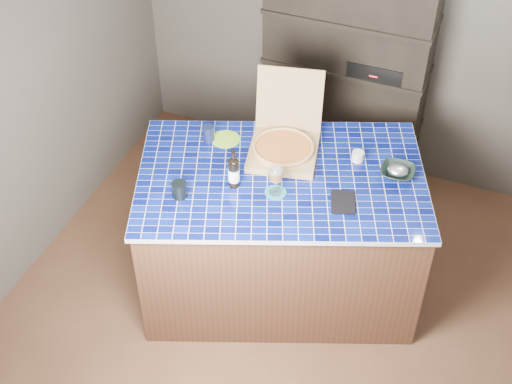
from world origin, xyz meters
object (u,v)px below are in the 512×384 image
at_px(kitchen_island, 280,231).
at_px(mead_bottle, 234,172).
at_px(bowl, 398,172).
at_px(dvd_case, 343,202).
at_px(wine_glass, 276,175).
at_px(pizza_box, 284,145).

distance_m(kitchen_island, mead_bottle, 0.67).
xyz_separation_m(mead_bottle, bowl, (0.91, 0.47, -0.08)).
bearing_deg(dvd_case, wine_glass, 171.30).
xyz_separation_m(kitchen_island, wine_glass, (0.02, -0.16, 0.63)).
relative_size(kitchen_island, wine_glass, 10.13).
bearing_deg(mead_bottle, wine_glass, 6.65).
bearing_deg(bowl, dvd_case, -122.77).
bearing_deg(pizza_box, mead_bottle, -124.72).
relative_size(mead_bottle, dvd_case, 1.36).
height_order(dvd_case, bowl, bowl).
height_order(kitchen_island, mead_bottle, mead_bottle).
bearing_deg(pizza_box, bowl, -8.05).
height_order(pizza_box, mead_bottle, pizza_box).
distance_m(kitchen_island, pizza_box, 0.60).
distance_m(wine_glass, dvd_case, 0.43).
xyz_separation_m(wine_glass, bowl, (0.65, 0.44, -0.12)).
distance_m(mead_bottle, dvd_case, 0.68).
xyz_separation_m(pizza_box, dvd_case, (0.49, -0.32, -0.06)).
bearing_deg(dvd_case, mead_bottle, 170.44).
height_order(wine_glass, bowl, wine_glass).
distance_m(mead_bottle, wine_glass, 0.26).
distance_m(mead_bottle, bowl, 1.02).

